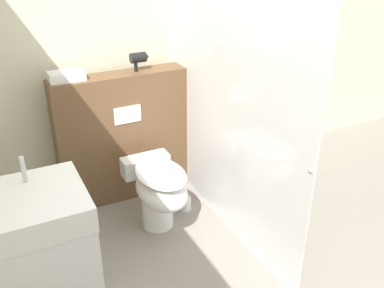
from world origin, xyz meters
name	(u,v)px	position (x,y,z in m)	size (l,w,h in m)	color
wall_back	(125,46)	(0.00, 2.20, 1.25)	(8.00, 0.06, 2.50)	beige
partition_panel	(125,137)	(-0.13, 1.97, 0.55)	(1.13, 0.23, 1.09)	brown
shower_glass	(227,109)	(0.40, 1.24, 0.96)	(0.04, 1.86, 1.92)	silver
toilet	(158,190)	(-0.08, 1.38, 0.34)	(0.38, 0.65, 0.53)	white
sink_vanity	(45,272)	(-1.01, 0.71, 0.49)	(0.51, 0.50, 1.11)	white
hair_drier	(139,58)	(0.03, 1.97, 1.20)	(0.15, 0.08, 0.15)	black
folded_towel	(66,76)	(-0.54, 1.98, 1.13)	(0.26, 0.15, 0.07)	white
spare_toilet_roll	(185,203)	(0.20, 1.51, 0.06)	(0.10, 0.10, 0.11)	white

